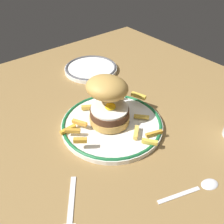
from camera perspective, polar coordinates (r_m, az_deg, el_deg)
ground_plane at (r=64.32cm, az=-5.41°, el=-5.00°), size 110.97×95.21×4.00cm
dinner_plate at (r=62.62cm, az=0.00°, el=-2.71°), size 25.05×25.05×1.60cm
burger at (r=59.60cm, az=-0.87°, el=2.95°), size 12.27×12.40×12.00cm
fries_pile at (r=61.10cm, az=0.20°, el=-1.76°), size 23.72×22.06×2.95cm
side_plate at (r=86.70cm, az=-4.77°, el=9.79°), size 17.63×17.63×1.60cm
fork at (r=48.72cm, az=-9.36°, el=-21.34°), size 9.64×12.42×0.36cm
spoon at (r=53.96cm, az=19.97°, el=-15.33°), size 13.15×5.82×0.90cm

